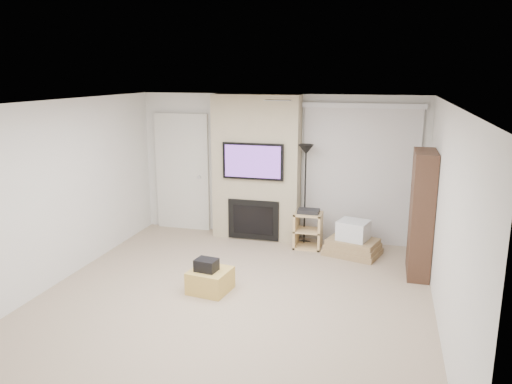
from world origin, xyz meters
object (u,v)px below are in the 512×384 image
(box_stack, at_px, (353,242))
(bookshelf, at_px, (421,214))
(av_stand, at_px, (308,228))
(floor_lamp, at_px, (306,166))
(ottoman, at_px, (210,280))

(box_stack, xyz_separation_m, bookshelf, (0.97, -0.56, 0.69))
(box_stack, bearing_deg, av_stand, 169.98)
(floor_lamp, height_order, bookshelf, bookshelf)
(floor_lamp, relative_size, box_stack, 1.76)
(ottoman, distance_m, av_stand, 2.27)
(bookshelf, bearing_deg, box_stack, 149.95)
(av_stand, height_order, bookshelf, bookshelf)
(ottoman, distance_m, box_stack, 2.57)
(ottoman, height_order, av_stand, av_stand)
(ottoman, relative_size, floor_lamp, 0.29)
(av_stand, bearing_deg, bookshelf, -21.96)
(ottoman, height_order, box_stack, box_stack)
(floor_lamp, xyz_separation_m, box_stack, (0.84, -0.28, -1.13))
(box_stack, bearing_deg, ottoman, -132.36)
(floor_lamp, xyz_separation_m, bookshelf, (1.80, -0.84, -0.45))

